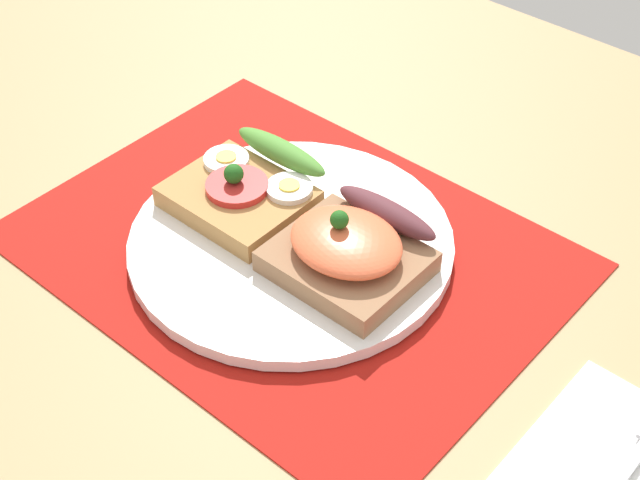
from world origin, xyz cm
name	(u,v)px	position (x,y,z in cm)	size (l,w,h in cm)	color
ground_plane	(292,265)	(0.00, 0.00, -1.60)	(120.00, 90.00, 3.20)	tan
placemat	(291,249)	(0.00, 0.00, 0.15)	(40.63, 30.65, 0.30)	#A3150E
plate	(291,243)	(0.00, 0.00, 0.83)	(25.39, 25.39, 1.07)	white
sandwich_egg_tomato	(248,187)	(-5.66, 1.16, 2.74)	(10.68, 10.19, 4.01)	#B38148
sandwich_salmon	(349,250)	(5.60, 0.26, 3.22)	(10.66, 10.68, 5.26)	#966C4A
napkin	(618,468)	(29.13, -1.70, 0.30)	(11.52, 13.35, 0.60)	white
fork	(630,465)	(29.64, -1.40, 0.76)	(1.62, 13.58, 0.32)	#B7B7BC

